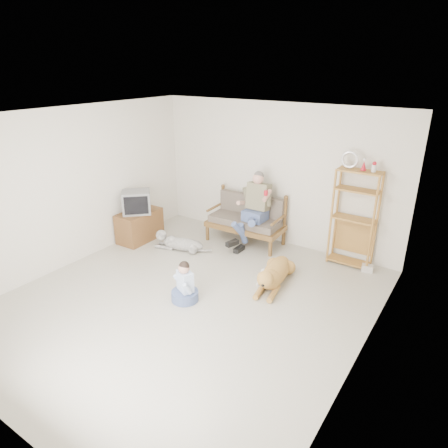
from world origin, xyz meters
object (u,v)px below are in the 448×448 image
Objects in this scene: tv_stand at (139,226)px; golden_retriever at (274,274)px; loveseat at (247,218)px; etagere at (354,218)px.

tv_stand is 0.61× the size of golden_retriever.
loveseat is 1.76m from golden_retriever.
tv_stand is at bearing 168.06° from golden_retriever.
etagere is 1.74m from golden_retriever.
loveseat reaches higher than tv_stand.
golden_retriever is (1.23, -1.22, -0.30)m from loveseat.
etagere is at bearing 2.71° from loveseat.
tv_stand is (-1.84, -1.14, -0.19)m from loveseat.
loveseat is at bearing -175.09° from etagere.
loveseat reaches higher than golden_retriever.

